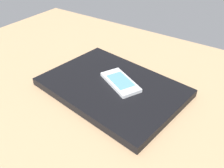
{
  "coord_description": "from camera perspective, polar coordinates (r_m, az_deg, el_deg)",
  "views": [
    {
      "loc": [
        29.28,
        -41.21,
        40.12
      ],
      "look_at": [
        0.98,
        -0.06,
        5.0
      ],
      "focal_mm": 38.6,
      "sensor_mm": 36.0,
      "label": 1
    }
  ],
  "objects": [
    {
      "name": "desk_surface",
      "position": [
        0.64,
        -0.69,
        -2.27
      ],
      "size": [
        120.0,
        80.0,
        3.0
      ],
      "primitive_type": "cube",
      "color": "tan",
      "rests_on": "ground"
    },
    {
      "name": "laptop_closed",
      "position": [
        0.62,
        -0.0,
        -0.78
      ],
      "size": [
        37.52,
        28.62,
        1.95
      ],
      "primitive_type": "cube",
      "rotation": [
        0.0,
        0.0,
        -0.13
      ],
      "color": "black",
      "rests_on": "desk_surface"
    },
    {
      "name": "cell_phone_on_laptop",
      "position": [
        0.61,
        2.0,
        0.49
      ],
      "size": [
        12.8,
        10.04,
        1.03
      ],
      "color": "silver",
      "rests_on": "laptop_closed"
    }
  ]
}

